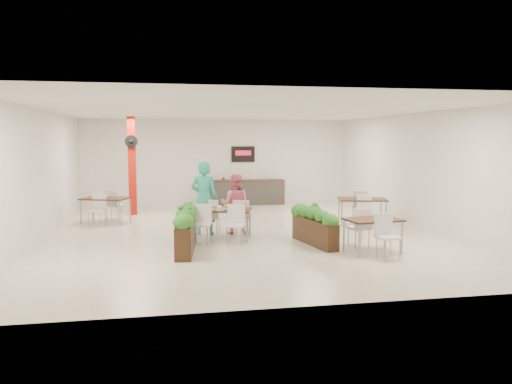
# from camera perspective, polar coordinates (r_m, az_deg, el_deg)

# --- Properties ---
(ground) EXTENTS (12.00, 12.00, 0.00)m
(ground) POSITION_cam_1_polar(r_m,az_deg,el_deg) (13.27, -1.71, -4.66)
(ground) COLOR beige
(ground) RESTS_ON ground
(room_shell) EXTENTS (10.10, 12.10, 3.22)m
(room_shell) POSITION_cam_1_polar(r_m,az_deg,el_deg) (13.05, -1.74, 4.03)
(room_shell) COLOR white
(room_shell) RESTS_ON ground
(red_column) EXTENTS (0.40, 0.41, 3.20)m
(red_column) POSITION_cam_1_polar(r_m,az_deg,el_deg) (16.74, -13.97, 3.04)
(red_column) COLOR #AB150B
(red_column) RESTS_ON ground
(service_counter) EXTENTS (3.00, 0.64, 2.20)m
(service_counter) POSITION_cam_1_polar(r_m,az_deg,el_deg) (18.89, -1.33, 0.04)
(service_counter) COLOR #312E2B
(service_counter) RESTS_ON ground
(main_table) EXTENTS (1.63, 1.90, 0.92)m
(main_table) POSITION_cam_1_polar(r_m,az_deg,el_deg) (12.34, -3.88, -2.48)
(main_table) COLOR black
(main_table) RESTS_ON ground
(diner_man) EXTENTS (0.80, 0.64, 1.90)m
(diner_man) POSITION_cam_1_polar(r_m,az_deg,el_deg) (12.91, -5.94, -0.71)
(diner_man) COLOR teal
(diner_man) RESTS_ON ground
(diner_woman) EXTENTS (0.90, 0.79, 1.57)m
(diner_woman) POSITION_cam_1_polar(r_m,az_deg,el_deg) (13.01, -2.42, -1.38)
(diner_woman) COLOR pink
(diner_woman) RESTS_ON ground
(planter_left) EXTENTS (0.59, 2.12, 1.12)m
(planter_left) POSITION_cam_1_polar(r_m,az_deg,el_deg) (11.09, -8.04, -4.04)
(planter_left) COLOR black
(planter_left) RESTS_ON ground
(planter_right) EXTENTS (0.67, 1.88, 0.99)m
(planter_right) POSITION_cam_1_polar(r_m,az_deg,el_deg) (11.78, 6.70, -3.61)
(planter_right) COLOR black
(planter_right) RESTS_ON ground
(side_table_a) EXTENTS (1.52, 1.67, 0.92)m
(side_table_a) POSITION_cam_1_polar(r_m,az_deg,el_deg) (15.39, -16.81, -1.03)
(side_table_a) COLOR black
(side_table_a) RESTS_ON ground
(side_table_b) EXTENTS (1.54, 1.67, 0.92)m
(side_table_b) POSITION_cam_1_polar(r_m,az_deg,el_deg) (14.82, 12.02, -1.15)
(side_table_b) COLOR black
(side_table_b) RESTS_ON ground
(side_table_c) EXTENTS (1.25, 1.66, 0.92)m
(side_table_c) POSITION_cam_1_polar(r_m,az_deg,el_deg) (11.12, 13.22, -3.65)
(side_table_c) COLOR black
(side_table_c) RESTS_ON ground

